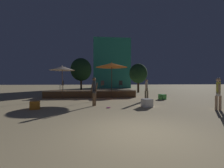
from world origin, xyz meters
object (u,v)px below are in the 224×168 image
Objects in this scene: bistro_chair_0 at (62,84)px; bistro_chair_1 at (102,84)px; person_0 at (94,90)px; person_1 at (147,89)px; bistro_chair_2 at (121,84)px; background_tree_0 at (81,70)px; patio_umbrella_0 at (62,68)px; patio_umbrella_1 at (112,65)px; cube_seat_1 at (162,97)px; person_2 at (218,93)px; cube_seat_0 at (35,105)px; frisbee_disc at (108,108)px; cube_seat_2 at (147,103)px; background_tree_1 at (138,74)px.

bistro_chair_0 and bistro_chair_1 have the same top height.
person_1 is at bearing 151.46° from person_0.
person_0 reaches higher than bistro_chair_2.
background_tree_0 reaches higher than bistro_chair_2.
bistro_chair_1 is at bearing -71.43° from background_tree_0.
patio_umbrella_1 is at bearing 3.61° from patio_umbrella_0.
person_2 is at bearing -80.38° from cube_seat_1.
cube_seat_0 is at bearing -125.90° from person_1.
cube_seat_1 is at bearing 150.05° from person_0.
frisbee_disc is at bearing -98.06° from patio_umbrella_1.
frisbee_disc is (0.10, -6.52, -1.21)m from bistro_chair_1.
bistro_chair_1 and bistro_chair_2 have the same top height.
person_2 reaches higher than cube_seat_0.
cube_seat_2 reaches higher than cube_seat_1.
frisbee_disc is 0.05× the size of background_tree_0.
person_0 is (-1.53, -4.21, -2.01)m from patio_umbrella_1.
background_tree_0 is at bearing 153.06° from background_tree_1.
bistro_chair_1 is at bearing 49.06° from bistro_chair_0.
person_2 is at bearing 126.48° from bistro_chair_2.
bistro_chair_1 is 9.35m from background_tree_0.
bistro_chair_2 reaches higher than cube_seat_1.
cube_seat_0 is 9.56m from cube_seat_1.
patio_umbrella_1 is 7.45m from background_tree_1.
bistro_chair_0 reaches higher than cube_seat_2.
cube_seat_1 is 1.87m from person_1.
patio_umbrella_1 reaches higher than bistro_chair_1.
cube_seat_0 is 2.67× the size of frisbee_disc.
patio_umbrella_1 is 5.30× the size of cube_seat_0.
bistro_chair_2 is at bearing 132.87° from cube_seat_1.
patio_umbrella_1 is 5.86m from frisbee_disc.
cube_seat_2 is (-2.55, -3.45, 0.02)m from cube_seat_1.
cube_seat_1 is at bearing 53.54° from cube_seat_2.
background_tree_0 is at bearing -137.29° from person_0.
cube_seat_1 is 7.91m from background_tree_1.
cube_seat_0 is at bearing -133.96° from patio_umbrella_1.
person_2 is 5.90m from frisbee_disc.
person_0 reaches higher than person_1.
background_tree_0 is 1.31× the size of background_tree_1.
frisbee_disc is at bearing -78.80° from background_tree_0.
person_0 is 0.45× the size of background_tree_1.
bistro_chair_2 is (5.93, -0.15, 0.00)m from bistro_chair_0.
bistro_chair_1 is 0.18× the size of background_tree_0.
cube_seat_1 is at bearing 34.52° from bistro_chair_0.
background_tree_1 is at bearing 89.28° from cube_seat_1.
bistro_chair_2 is at bearing -169.87° from person_0.
cube_seat_0 is at bearing -179.71° from cube_seat_2.
background_tree_1 reaches higher than patio_umbrella_0.
frisbee_disc is (4.08, -6.96, -1.21)m from bistro_chair_0.
cube_seat_2 is at bearing -70.56° from background_tree_0.
bistro_chair_2 is at bearing 142.74° from person_1.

